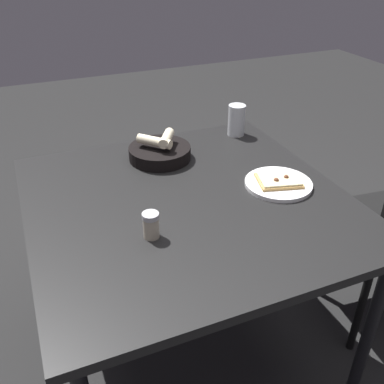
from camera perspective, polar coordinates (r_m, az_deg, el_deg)
The scene contains 6 objects.
ground at distance 1.89m, azimuth -0.48°, elevation -19.84°, with size 8.00×8.00×0.00m, color black.
dining_table at distance 1.43m, azimuth -0.60°, elevation -2.90°, with size 1.01×1.01×0.72m.
pizza_plate at distance 1.49m, azimuth 11.38°, elevation 1.20°, with size 0.23×0.23×0.04m.
bread_basket at distance 1.64m, azimuth -4.28°, elevation 5.40°, with size 0.23×0.23×0.10m.
beer_glass at distance 1.84m, azimuth 5.90°, elevation 9.27°, with size 0.07×0.07×0.13m.
pepper_shaker at distance 1.21m, azimuth -5.44°, elevation -4.56°, with size 0.05×0.05×0.08m.
Camera 1 is at (-1.10, 0.44, 1.47)m, focal length 40.28 mm.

